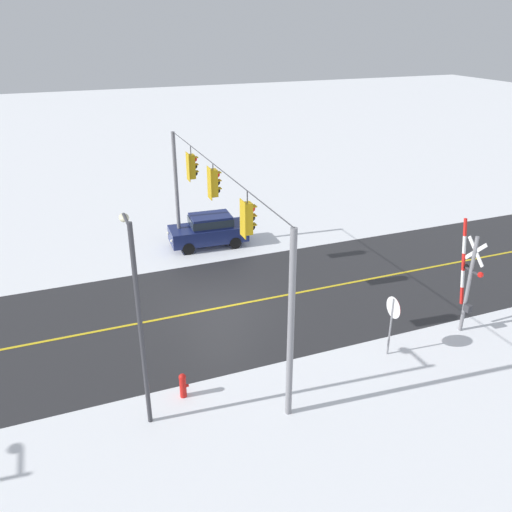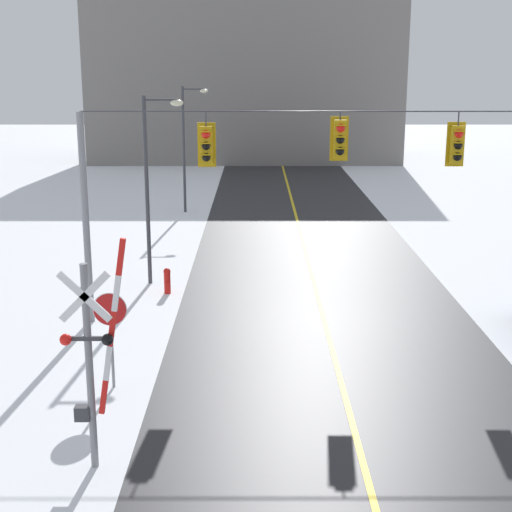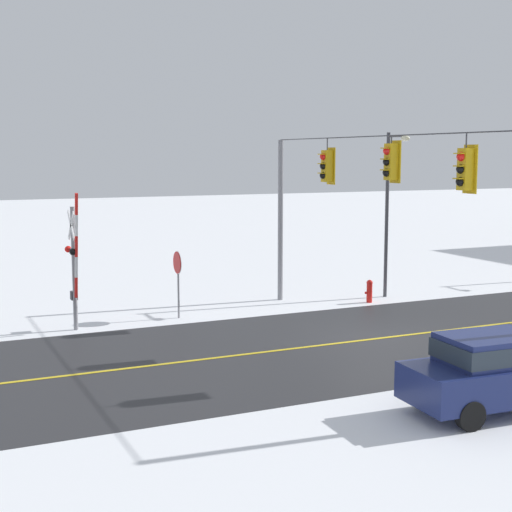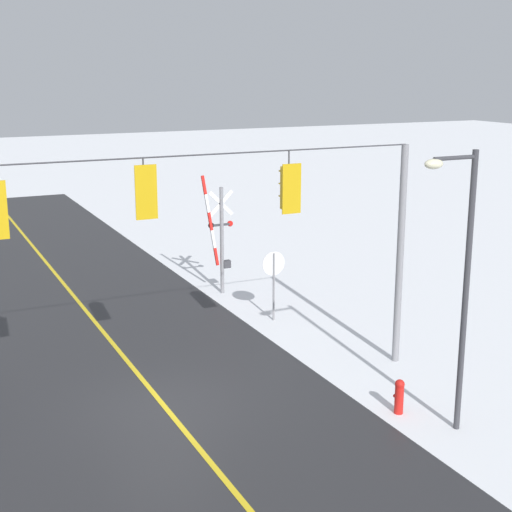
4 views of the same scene
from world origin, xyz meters
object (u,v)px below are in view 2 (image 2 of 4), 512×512
object	(u,v)px
streetlamp_near	(154,173)
fire_hydrant	(169,280)
streetlamp_far	(190,137)
stop_sign	(112,319)
railroad_crossing	(94,355)

from	to	relation	value
streetlamp_near	fire_hydrant	world-z (taller)	streetlamp_near
streetlamp_near	fire_hydrant	bearing A→B (deg)	-66.36
streetlamp_far	fire_hydrant	bearing A→B (deg)	-87.88
stop_sign	railroad_crossing	bearing A→B (deg)	-84.05
streetlamp_far	fire_hydrant	size ratio (longest dim) A/B	7.39
streetlamp_near	streetlamp_far	distance (m)	13.38
railroad_crossing	fire_hydrant	bearing A→B (deg)	89.86
railroad_crossing	streetlamp_near	world-z (taller)	streetlamp_near
railroad_crossing	fire_hydrant	distance (m)	11.36
stop_sign	streetlamp_near	bearing A→B (deg)	90.89
stop_sign	streetlamp_near	world-z (taller)	streetlamp_near
railroad_crossing	streetlamp_near	xyz separation A→B (m)	(-0.51, 12.45, 1.66)
stop_sign	railroad_crossing	world-z (taller)	railroad_crossing
railroad_crossing	fire_hydrant	world-z (taller)	railroad_crossing
streetlamp_near	fire_hydrant	distance (m)	3.70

